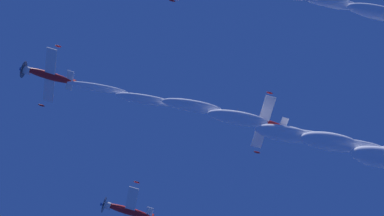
% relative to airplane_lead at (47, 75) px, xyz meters
% --- Properties ---
extents(airplane_lead, '(7.08, 7.24, 3.63)m').
position_rel_airplane_lead_xyz_m(airplane_lead, '(0.00, 0.00, 0.00)').
color(airplane_lead, red).
extents(airplane_right_wingman, '(7.07, 7.38, 3.31)m').
position_rel_airplane_lead_xyz_m(airplane_right_wingman, '(4.73, 19.66, -0.37)').
color(airplane_right_wingman, red).
extents(airplane_slot_tail, '(7.06, 7.29, 3.34)m').
position_rel_airplane_lead_xyz_m(airplane_slot_tail, '(24.25, 12.50, -0.28)').
color(airplane_slot_tail, red).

